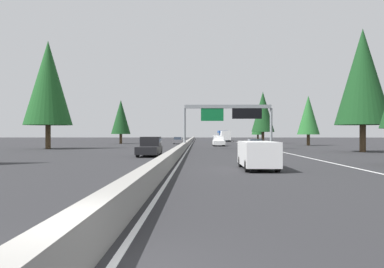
# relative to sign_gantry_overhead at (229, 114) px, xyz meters

# --- Properties ---
(ground_plane) EXTENTS (320.00, 320.00, 0.00)m
(ground_plane) POSITION_rel_sign_gantry_overhead_xyz_m (9.50, 6.04, -5.00)
(ground_plane) COLOR #262628
(median_barrier) EXTENTS (180.00, 0.56, 0.90)m
(median_barrier) POSITION_rel_sign_gantry_overhead_xyz_m (29.50, 6.34, -4.55)
(median_barrier) COLOR gray
(median_barrier) RESTS_ON ground
(shoulder_stripe_right) EXTENTS (160.00, 0.16, 0.01)m
(shoulder_stripe_right) POSITION_rel_sign_gantry_overhead_xyz_m (19.50, -5.48, -4.99)
(shoulder_stripe_right) COLOR silver
(shoulder_stripe_right) RESTS_ON ground
(shoulder_stripe_median) EXTENTS (160.00, 0.16, 0.01)m
(shoulder_stripe_median) POSITION_rel_sign_gantry_overhead_xyz_m (19.50, 5.79, -4.99)
(shoulder_stripe_median) COLOR silver
(shoulder_stripe_median) RESTS_ON ground
(sign_gantry_overhead) EXTENTS (0.50, 12.68, 6.28)m
(sign_gantry_overhead) POSITION_rel_sign_gantry_overhead_xyz_m (0.00, 0.00, 0.00)
(sign_gantry_overhead) COLOR gray
(sign_gantry_overhead) RESTS_ON ground
(minivan_distant_a) EXTENTS (5.00, 1.95, 1.69)m
(minivan_distant_a) POSITION_rel_sign_gantry_overhead_xyz_m (-32.40, 0.77, -4.05)
(minivan_distant_a) COLOR white
(minivan_distant_a) RESTS_ON ground
(sedan_mid_center) EXTENTS (4.40, 1.80, 1.47)m
(sedan_mid_center) POSITION_rel_sign_gantry_overhead_xyz_m (-6.40, -2.73, -4.32)
(sedan_mid_center) COLOR black
(sedan_mid_center) RESTS_ON ground
(pickup_near_right) EXTENTS (5.60, 2.00, 1.86)m
(pickup_near_right) POSITION_rel_sign_gantry_overhead_xyz_m (13.74, 0.79, -4.08)
(pickup_near_right) COLOR white
(pickup_near_right) RESTS_ON ground
(bus_far_right) EXTENTS (11.50, 2.55, 3.10)m
(bus_far_right) POSITION_rel_sign_gantry_overhead_xyz_m (66.85, -3.10, -3.28)
(bus_far_right) COLOR #1E4793
(bus_far_right) RESTS_ON ground
(box_truck_mid_right) EXTENTS (8.50, 2.40, 2.95)m
(box_truck_mid_right) POSITION_rel_sign_gantry_overhead_xyz_m (51.53, -3.01, -3.39)
(box_truck_mid_right) COLOR white
(box_truck_mid_right) RESTS_ON ground
(oncoming_near) EXTENTS (5.60, 2.00, 1.86)m
(oncoming_near) POSITION_rel_sign_gantry_overhead_xyz_m (-18.01, 9.07, -4.08)
(oncoming_near) COLOR black
(oncoming_near) RESTS_ON ground
(oncoming_far) EXTENTS (4.40, 1.80, 1.47)m
(oncoming_far) POSITION_rel_sign_gantry_overhead_xyz_m (27.94, 8.72, -4.32)
(oncoming_far) COLOR slate
(oncoming_far) RESTS_ON ground
(conifer_right_near) EXTENTS (6.44, 6.44, 14.65)m
(conifer_right_near) POSITION_rel_sign_gantry_overhead_xyz_m (-9.19, -15.11, 3.91)
(conifer_right_near) COLOR #4C3823
(conifer_right_near) RESTS_ON ground
(conifer_right_mid) EXTENTS (4.05, 4.05, 9.20)m
(conifer_right_mid) POSITION_rel_sign_gantry_overhead_xyz_m (16.78, -15.88, 0.59)
(conifer_right_mid) COLOR #4C3823
(conifer_right_mid) RESTS_ON ground
(conifer_right_far) EXTENTS (5.15, 5.15, 11.70)m
(conifer_right_far) POSITION_rel_sign_gantry_overhead_xyz_m (33.42, -10.24, 2.11)
(conifer_right_far) COLOR #4C3823
(conifer_right_far) RESTS_ON ground
(conifer_right_distant) EXTENTS (3.77, 3.77, 8.57)m
(conifer_right_distant) POSITION_rel_sign_gantry_overhead_xyz_m (62.44, -13.47, 0.20)
(conifer_right_distant) COLOR #4C3823
(conifer_right_distant) RESTS_ON ground
(conifer_left_near) EXTENTS (6.82, 6.82, 15.50)m
(conifer_left_near) POSITION_rel_sign_gantry_overhead_xyz_m (0.02, 25.91, 4.43)
(conifer_left_near) COLOR #4C3823
(conifer_left_near) RESTS_ON ground
(conifer_left_mid) EXTENTS (4.18, 4.18, 9.51)m
(conifer_left_mid) POSITION_rel_sign_gantry_overhead_xyz_m (29.27, 21.19, 0.78)
(conifer_left_mid) COLOR #4C3823
(conifer_left_mid) RESTS_ON ground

